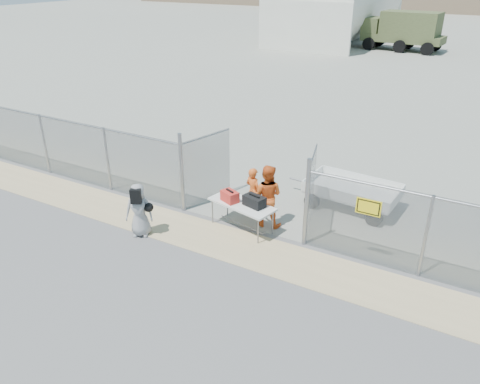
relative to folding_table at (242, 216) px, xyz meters
The scene contains 12 objects.
ground 1.94m from the folding_table, 93.74° to the right, with size 160.00×160.00×0.00m, color #585656.
tarmac_inside 40.11m from the folding_table, 90.18° to the left, with size 160.00×80.00×0.01m, color gray.
dirt_strip 0.99m from the folding_table, 97.89° to the right, with size 44.00×1.60×0.01m, color tan.
chain_link_fence 0.71m from the folding_table, 139.04° to the left, with size 40.00×0.20×2.20m, color gray, non-canonical shape.
folding_table is the anchor object (origin of this frame).
orange_bag 0.67m from the folding_table, behind, with size 0.49×0.33×0.31m, color red.
black_duffel 0.67m from the folding_table, ahead, with size 0.61×0.36×0.30m, color black.
security_worker_left 0.99m from the folding_table, 97.73° to the left, with size 0.56×0.37×1.53m, color #E05A1D.
security_worker_right 0.92m from the folding_table, 47.87° to the left, with size 0.91×0.71×1.87m, color #E05A1D.
visitor 2.88m from the folding_table, 144.39° to the right, with size 0.76×0.49×1.55m, color gray.
utility_trailer 3.71m from the folding_table, 51.03° to the left, with size 3.62×1.87×0.88m, color silver, non-canonical shape.
military_truck 34.53m from the folding_table, 94.69° to the left, with size 6.91×2.55×3.29m, color #505931, non-canonical shape.
Camera 1 is at (5.79, -8.34, 6.86)m, focal length 35.00 mm.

